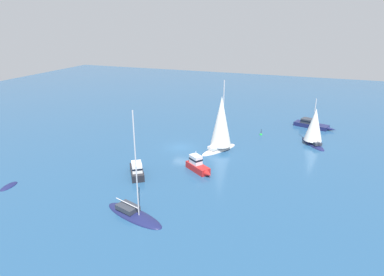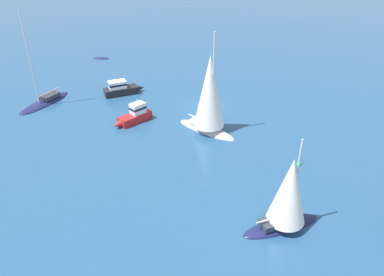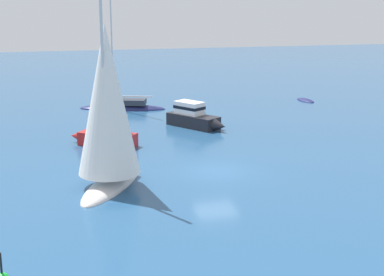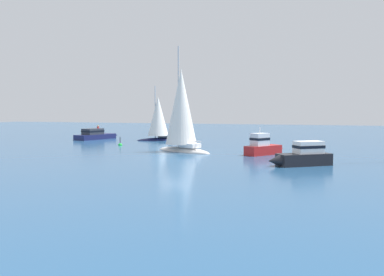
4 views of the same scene
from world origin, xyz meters
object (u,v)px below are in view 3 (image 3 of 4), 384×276
at_px(launch, 194,117).
at_px(ketch, 124,107).
at_px(sloop, 108,112).
at_px(cabin_cruiser, 106,134).
at_px(rib, 305,101).

bearing_deg(launch, ketch, 172.94).
xyz_separation_m(launch, sloop, (12.85, -7.93, 3.29)).
bearing_deg(ketch, cabin_cruiser, 95.20).
distance_m(rib, sloop, 30.47).
distance_m(cabin_cruiser, rib, 24.25).
bearing_deg(rib, ketch, -96.67).
relative_size(cabin_cruiser, launch, 0.90).
xyz_separation_m(rib, launch, (8.48, -13.45, 0.80)).
height_order(rib, launch, launch).
xyz_separation_m(rib, sloop, (21.32, -21.38, 4.09)).
xyz_separation_m(cabin_cruiser, launch, (-4.10, 7.26, -0.00)).
xyz_separation_m(cabin_cruiser, rib, (-12.58, 20.71, -0.80)).
bearing_deg(launch, rib, 88.07).
distance_m(cabin_cruiser, launch, 8.34).
height_order(launch, sloop, sloop).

